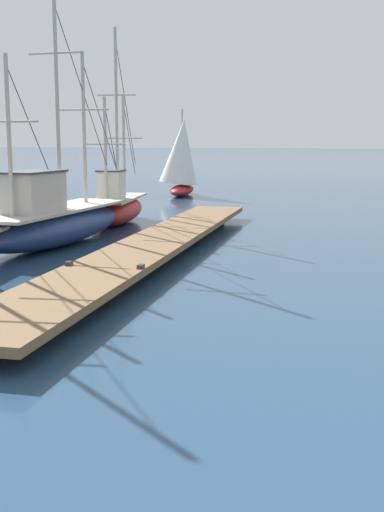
% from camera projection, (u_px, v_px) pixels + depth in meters
% --- Properties ---
extents(floating_dock, '(1.98, 18.94, 0.53)m').
position_uv_depth(floating_dock, '(154.00, 244.00, 17.93)').
color(floating_dock, brown).
rests_on(floating_dock, ground).
extents(fishing_boat_1, '(2.03, 5.94, 6.98)m').
position_uv_depth(fishing_boat_1, '(116.00, 206.00, 24.92)').
color(fishing_boat_1, '#AD2823').
rests_on(fishing_boat_1, ground).
extents(fishing_boat_2, '(2.63, 8.17, 7.24)m').
position_uv_depth(fishing_boat_2, '(53.00, 221.00, 19.85)').
color(fishing_boat_2, navy).
rests_on(fishing_boat_2, ground).
extents(distant_sailboat, '(2.50, 4.12, 4.61)m').
position_uv_depth(distant_sailboat, '(181.00, 157.00, 36.70)').
color(distant_sailboat, '#AD2823').
rests_on(distant_sailboat, ground).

